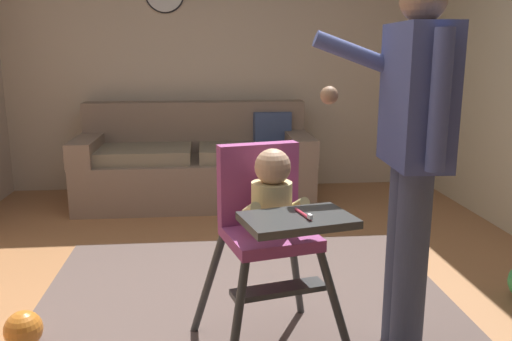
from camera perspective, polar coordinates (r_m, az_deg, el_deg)
ground at (r=2.73m, az=-0.97°, el=-17.18°), size 5.65×7.10×0.10m
wall_far at (r=5.14m, az=-3.57°, el=13.37°), size 4.85×0.06×2.74m
area_rug at (r=2.66m, az=-0.58°, el=-16.64°), size 2.20×2.45×0.01m
couch at (r=4.72m, az=-6.42°, el=0.68°), size 2.02×0.86×0.86m
high_chair at (r=2.24m, az=1.48°, el=-4.69°), size 0.72×0.82×0.93m
adult_standing at (r=2.29m, az=16.47°, el=2.13°), size 0.51×0.51×1.61m
toy_ball_second at (r=2.70m, az=-23.79°, el=-15.41°), size 0.17×0.17×0.17m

